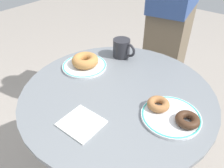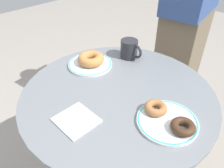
{
  "view_description": "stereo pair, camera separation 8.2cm",
  "coord_description": "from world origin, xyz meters",
  "views": [
    {
      "loc": [
        0.4,
        -0.53,
        1.28
      ],
      "look_at": [
        -0.01,
        -0.02,
        0.79
      ],
      "focal_mm": 34.95,
      "sensor_mm": 36.0,
      "label": 1
    },
    {
      "loc": [
        0.46,
        -0.48,
        1.28
      ],
      "look_at": [
        -0.01,
        -0.02,
        0.79
      ],
      "focal_mm": 34.95,
      "sensor_mm": 36.0,
      "label": 2
    }
  ],
  "objects": [
    {
      "name": "donut_cinnamon",
      "position": [
        0.17,
        0.01,
        0.76
      ],
      "size": [
        0.11,
        0.11,
        0.03
      ],
      "primitive_type": "torus",
      "rotation": [
        0.0,
        0.0,
        1.01
      ],
      "color": "#A36B3D",
      "rests_on": "plate_right"
    },
    {
      "name": "donut_old_fashioned",
      "position": [
        -0.23,
        0.05,
        0.77
      ],
      "size": [
        0.17,
        0.17,
        0.04
      ],
      "primitive_type": "torus",
      "rotation": [
        0.0,
        0.0,
        0.57
      ],
      "color": "#BC7F42",
      "rests_on": "plate_left"
    },
    {
      "name": "person_figure",
      "position": [
        -0.13,
        0.72,
        0.81
      ],
      "size": [
        0.29,
        0.43,
        1.65
      ],
      "color": "brown",
      "rests_on": "ground"
    },
    {
      "name": "plate_left",
      "position": [
        -0.23,
        0.05,
        0.75
      ],
      "size": [
        0.2,
        0.2,
        0.01
      ],
      "color": "white",
      "rests_on": "cafe_table"
    },
    {
      "name": "cafe_table",
      "position": [
        0.0,
        0.0,
        0.54
      ],
      "size": [
        0.76,
        0.76,
        0.74
      ],
      "color": "slate",
      "rests_on": "ground"
    },
    {
      "name": "plate_right",
      "position": [
        0.23,
        0.0,
        0.75
      ],
      "size": [
        0.2,
        0.2,
        0.01
      ],
      "color": "white",
      "rests_on": "cafe_table"
    },
    {
      "name": "coffee_mug",
      "position": [
        -0.15,
        0.23,
        0.78
      ],
      "size": [
        0.12,
        0.08,
        0.09
      ],
      "color": "#28282D",
      "rests_on": "cafe_table"
    },
    {
      "name": "paper_napkin",
      "position": [
        0.01,
        -0.21,
        0.74
      ],
      "size": [
        0.13,
        0.12,
        0.01
      ],
      "primitive_type": "cube",
      "rotation": [
        0.0,
        0.0,
        0.01
      ],
      "color": "white",
      "rests_on": "cafe_table"
    },
    {
      "name": "donut_chocolate",
      "position": [
        0.28,
        -0.0,
        0.76
      ],
      "size": [
        0.1,
        0.1,
        0.03
      ],
      "primitive_type": "torus",
      "rotation": [
        0.0,
        0.0,
        3.43
      ],
      "color": "#422819",
      "rests_on": "plate_right"
    }
  ]
}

